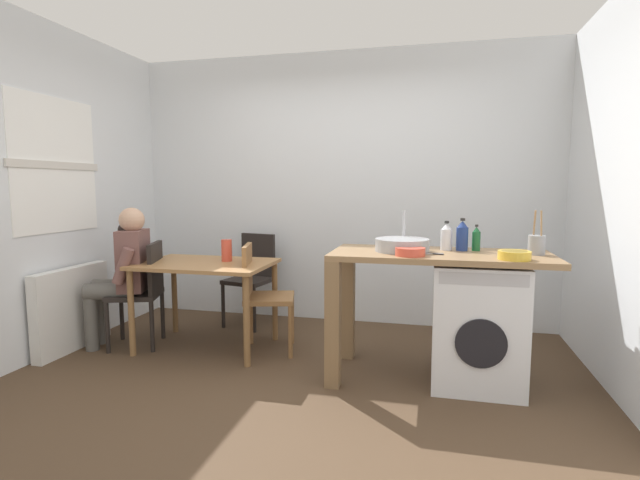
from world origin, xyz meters
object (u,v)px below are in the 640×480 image
Objects in this scene: bottle_tall_green at (446,237)px; vase at (227,250)px; seated_person at (124,269)px; bottle_clear_small at (476,239)px; washing_machine at (477,324)px; chair_spare_by_wall at (253,274)px; chair_opposite at (260,291)px; colander at (514,255)px; chair_person_seat at (144,288)px; dining_table at (206,274)px; mixing_bowl at (410,251)px; utensil_crock at (537,244)px; bottle_squat_brown at (462,236)px.

vase is (-1.81, 0.20, -0.18)m from bottle_tall_green.
seated_person is 6.39× the size of bottle_clear_small.
chair_spare_by_wall is at bearing 153.70° from washing_machine.
seated_person reaches higher than chair_opposite.
bottle_tall_green is 0.55m from colander.
colander is at bearing -115.92° from chair_person_seat.
mixing_bowl reaches higher than dining_table.
vase reaches higher than chair_person_seat.
washing_machine is 4.30× the size of colander.
chair_spare_by_wall is 2.10m from bottle_tall_green.
colander is (-0.18, -0.27, -0.04)m from utensil_crock.
chair_person_seat and chair_opposite have the same top height.
bottle_clear_small is (0.10, 0.01, -0.02)m from bottle_squat_brown.
chair_person_seat is at bearing 179.39° from bottle_tall_green.
bottle_clear_small is at bearing 2.64° from bottle_tall_green.
vase is at bearing 105.04° from chair_spare_by_wall.
utensil_crock is 1.60× the size of vase.
bottle_tall_green reaches higher than colander.
vase is (0.85, 0.23, 0.16)m from seated_person.
seated_person is at bearing -165.07° from vase.
dining_table is at bearing 168.90° from colander.
seated_person reaches higher than vase.
chair_person_seat is at bearing 177.82° from utensil_crock.
colander is (2.37, -0.46, 0.31)m from dining_table.
seated_person is (-0.70, -0.13, 0.03)m from dining_table.
bottle_squat_brown reaches higher than mixing_bowl.
bottle_clear_small is 0.94× the size of colander.
chair_spare_by_wall is at bearing 151.20° from colander.
utensil_crock is at bearing -8.79° from bottle_tall_green.
bottle_tall_green is at bearing 166.67° from chair_spare_by_wall.
vase is (0.15, 0.10, 0.19)m from dining_table.
chair_person_seat is 4.50× the size of colander.
chair_person_seat is at bearing 172.42° from colander.
washing_machine is at bearing -33.07° from bottle_tall_green.
bottle_clear_small is at bearing 169.18° from chair_spare_by_wall.
bottle_tall_green is at bearing -3.02° from dining_table.
bottle_tall_green reaches higher than bottle_clear_small.
utensil_crock is at bearing -10.26° from bottle_squat_brown.
chair_person_seat is 4.81× the size of vase.
bottle_squat_brown is (-0.11, 0.14, 0.60)m from washing_machine.
colander is at bearing -61.53° from bottle_clear_small.
bottle_tall_green is at bearing 138.46° from colander.
bottle_clear_small is at bearing -2.49° from dining_table.
chair_spare_by_wall is 4.27× the size of bottle_tall_green.
chair_person_seat is at bearing 179.63° from bottle_clear_small.
vase is at bearing 160.88° from mixing_bowl.
chair_person_seat is at bearing -98.80° from chair_opposite.
bottle_tall_green is at bearing 55.00° from mixing_bowl.
dining_table is 2.58m from utensil_crock.
vase is at bearing 173.58° from bottle_tall_green.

